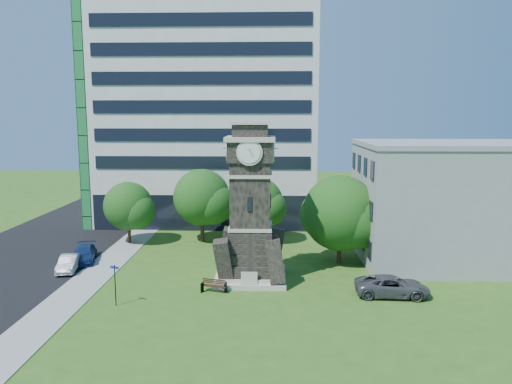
{
  "coord_description": "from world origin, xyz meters",
  "views": [
    {
      "loc": [
        4.68,
        -35.44,
        12.54
      ],
      "look_at": [
        3.23,
        7.26,
        6.08
      ],
      "focal_mm": 35.0,
      "sensor_mm": 36.0,
      "label": 1
    }
  ],
  "objects_px": {
    "clock_tower": "(251,213)",
    "street_sign": "(115,280)",
    "car_street_mid": "(69,263)",
    "car_east_lot": "(392,286)",
    "park_bench": "(214,285)",
    "car_street_north": "(84,254)"
  },
  "relations": [
    {
      "from": "car_street_mid",
      "to": "car_street_north",
      "type": "height_order",
      "value": "car_street_north"
    },
    {
      "from": "clock_tower",
      "to": "street_sign",
      "type": "xyz_separation_m",
      "value": [
        -8.79,
        -5.84,
        -3.52
      ]
    },
    {
      "from": "clock_tower",
      "to": "car_street_mid",
      "type": "bearing_deg",
      "value": 173.89
    },
    {
      "from": "clock_tower",
      "to": "park_bench",
      "type": "distance_m",
      "value": 6.18
    },
    {
      "from": "car_east_lot",
      "to": "park_bench",
      "type": "relative_size",
      "value": 2.87
    },
    {
      "from": "car_street_north",
      "to": "street_sign",
      "type": "relative_size",
      "value": 1.65
    },
    {
      "from": "clock_tower",
      "to": "park_bench",
      "type": "height_order",
      "value": "clock_tower"
    },
    {
      "from": "car_street_north",
      "to": "clock_tower",
      "type": "bearing_deg",
      "value": -30.63
    },
    {
      "from": "clock_tower",
      "to": "car_street_north",
      "type": "bearing_deg",
      "value": 163.91
    },
    {
      "from": "clock_tower",
      "to": "car_street_mid",
      "type": "height_order",
      "value": "clock_tower"
    },
    {
      "from": "car_street_mid",
      "to": "street_sign",
      "type": "xyz_separation_m",
      "value": [
        6.25,
        -7.45,
        1.12
      ]
    },
    {
      "from": "clock_tower",
      "to": "street_sign",
      "type": "distance_m",
      "value": 11.13
    },
    {
      "from": "car_street_north",
      "to": "street_sign",
      "type": "distance_m",
      "value": 11.78
    },
    {
      "from": "car_street_north",
      "to": "street_sign",
      "type": "xyz_separation_m",
      "value": [
        5.97,
        -10.1,
        1.09
      ]
    },
    {
      "from": "car_east_lot",
      "to": "street_sign",
      "type": "xyz_separation_m",
      "value": [
        -18.92,
        -2.44,
        1.04
      ]
    },
    {
      "from": "car_east_lot",
      "to": "park_bench",
      "type": "xyz_separation_m",
      "value": [
        -12.66,
        0.43,
        -0.23
      ]
    },
    {
      "from": "clock_tower",
      "to": "street_sign",
      "type": "bearing_deg",
      "value": -146.38
    },
    {
      "from": "car_street_north",
      "to": "car_east_lot",
      "type": "xyz_separation_m",
      "value": [
        24.89,
        -7.66,
        0.05
      ]
    },
    {
      "from": "street_sign",
      "to": "clock_tower",
      "type": "bearing_deg",
      "value": 55.25
    },
    {
      "from": "car_street_north",
      "to": "park_bench",
      "type": "distance_m",
      "value": 14.21
    },
    {
      "from": "clock_tower",
      "to": "park_bench",
      "type": "relative_size",
      "value": 6.78
    },
    {
      "from": "car_street_mid",
      "to": "car_east_lot",
      "type": "bearing_deg",
      "value": -21.12
    }
  ]
}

